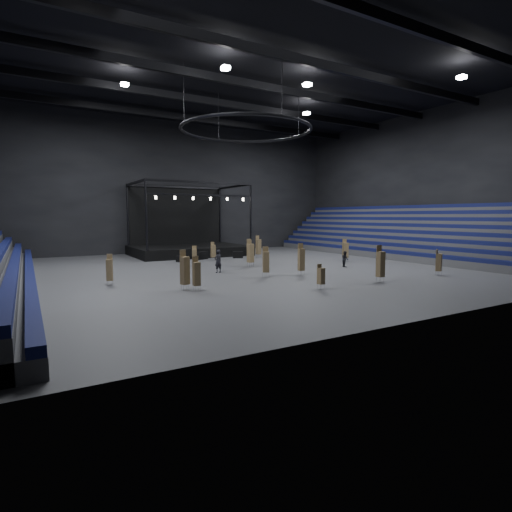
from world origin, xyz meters
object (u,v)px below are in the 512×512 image
chair_stack_2 (321,276)px  chair_stack_8 (250,252)px  flight_case_mid (202,256)px  chair_stack_13 (196,273)px  chair_stack_3 (110,269)px  man_center (218,261)px  flight_case_right (238,255)px  crew_member (345,259)px  chair_stack_5 (258,246)px  chair_stack_7 (194,256)px  chair_stack_1 (345,250)px  chair_stack_12 (301,259)px  chair_stack_6 (250,253)px  chair_stack_4 (185,270)px  chair_stack_9 (380,264)px  chair_stack_11 (266,261)px  stage (187,243)px  chair_stack_0 (213,251)px  chair_stack_10 (439,262)px  flight_case_left (181,259)px

chair_stack_2 → chair_stack_8: 13.33m
flight_case_mid → chair_stack_13: 19.79m
chair_stack_3 → man_center: bearing=33.1°
flight_case_right → crew_member: (5.38, -12.74, 0.39)m
chair_stack_5 → chair_stack_7: size_ratio=1.29×
chair_stack_1 → chair_stack_12: 11.82m
chair_stack_6 → man_center: size_ratio=1.30×
chair_stack_2 → chair_stack_3: chair_stack_3 is taller
chair_stack_7 → chair_stack_12: bearing=-40.3°
chair_stack_12 → chair_stack_4: bearing=-158.7°
chair_stack_9 → chair_stack_11: (-6.28, 6.51, -0.12)m
stage → chair_stack_0: (0.09, -8.22, -0.34)m
chair_stack_1 → chair_stack_10: 11.73m
flight_case_left → chair_stack_1: bearing=-29.0°
crew_member → man_center: bearing=98.8°
chair_stack_11 → chair_stack_6: bearing=95.0°
chair_stack_7 → chair_stack_12: 11.60m
chair_stack_13 → chair_stack_9: bearing=-14.6°
crew_member → chair_stack_4: bearing=122.7°
chair_stack_3 → flight_case_mid: bearing=67.7°
flight_case_mid → chair_stack_9: bearing=-75.4°
chair_stack_4 → chair_stack_10: bearing=-28.6°
chair_stack_0 → chair_stack_2: size_ratio=1.21×
chair_stack_8 → chair_stack_13: bearing=-140.6°
chair_stack_1 → chair_stack_6: 11.40m
chair_stack_2 → chair_stack_6: size_ratio=0.65×
chair_stack_2 → chair_stack_9: (5.78, 0.00, 0.49)m
chair_stack_8 → chair_stack_10: 17.21m
chair_stack_7 → chair_stack_10: bearing=-25.3°
chair_stack_5 → crew_member: (3.10, -11.74, -0.59)m
chair_stack_8 → chair_stack_7: bearing=144.0°
chair_stack_4 → chair_stack_11: 8.15m
chair_stack_12 → stage: bearing=107.9°
flight_case_mid → chair_stack_0: (0.65, -1.81, 0.67)m
flight_case_left → flight_case_right: (7.30, 0.45, 0.06)m
chair_stack_4 → chair_stack_13: size_ratio=1.17×
chair_stack_11 → crew_member: 10.45m
chair_stack_10 → chair_stack_12: chair_stack_12 is taller
chair_stack_9 → chair_stack_12: bearing=120.7°
chair_stack_7 → chair_stack_2: bearing=-59.2°
flight_case_mid → chair_stack_12: chair_stack_12 is taller
chair_stack_10 → crew_member: chair_stack_10 is taller
flight_case_left → flight_case_right: size_ratio=0.86×
stage → crew_member: stage is taller
chair_stack_9 → chair_stack_6: bearing=110.7°
flight_case_mid → chair_stack_9: chair_stack_9 is taller
flight_case_left → chair_stack_3: (-9.51, -11.66, 0.83)m
chair_stack_11 → chair_stack_13: 7.78m
chair_stack_8 → chair_stack_13: 13.46m
stage → chair_stack_11: size_ratio=5.53×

